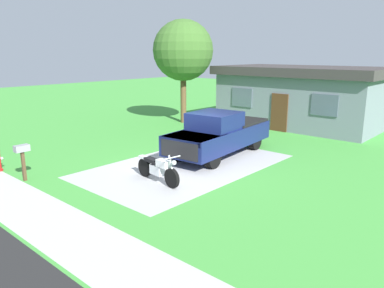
# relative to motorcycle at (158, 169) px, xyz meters

# --- Properties ---
(ground_plane) EXTENTS (80.00, 80.00, 0.00)m
(ground_plane) POSITION_rel_motorcycle_xyz_m (-0.54, 2.02, -0.47)
(ground_plane) COLOR green
(driveway_pad) EXTENTS (4.87, 8.18, 0.01)m
(driveway_pad) POSITION_rel_motorcycle_xyz_m (-0.54, 2.02, -0.47)
(driveway_pad) COLOR #A8A8A8
(driveway_pad) RESTS_ON ground
(sidewalk_strip) EXTENTS (36.00, 1.80, 0.01)m
(sidewalk_strip) POSITION_rel_motorcycle_xyz_m (-0.54, -3.98, -0.47)
(sidewalk_strip) COLOR #B1B1AC
(sidewalk_strip) RESTS_ON ground
(motorcycle) EXTENTS (2.21, 0.70, 1.09)m
(motorcycle) POSITION_rel_motorcycle_xyz_m (0.00, 0.00, 0.00)
(motorcycle) COLOR black
(motorcycle) RESTS_ON ground
(pickup_truck) EXTENTS (2.54, 5.78, 1.90)m
(pickup_truck) POSITION_rel_motorcycle_xyz_m (-0.59, 4.22, 0.48)
(pickup_truck) COLOR black
(pickup_truck) RESTS_ON ground
(mailbox) EXTENTS (0.26, 0.48, 1.26)m
(mailbox) POSITION_rel_motorcycle_xyz_m (-3.54, -2.96, 0.51)
(mailbox) COLOR #4C3823
(mailbox) RESTS_ON ground
(shade_tree) EXTENTS (3.67, 3.67, 6.27)m
(shade_tree) POSITION_rel_motorcycle_xyz_m (-7.00, 8.77, 3.93)
(shade_tree) COLOR brown
(shade_tree) RESTS_ON ground
(neighbor_house) EXTENTS (9.60, 5.60, 3.50)m
(neighbor_house) POSITION_rel_motorcycle_xyz_m (-1.16, 12.85, 1.32)
(neighbor_house) COLOR slate
(neighbor_house) RESTS_ON ground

